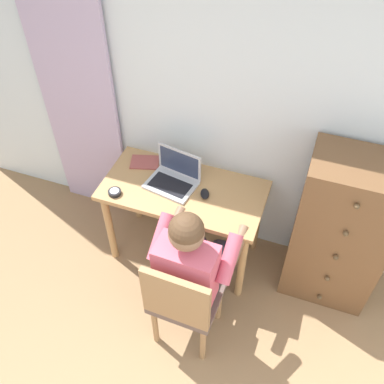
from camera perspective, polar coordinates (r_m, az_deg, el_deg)
wall_back at (r=2.90m, az=6.28°, el=11.18°), size 4.80×0.05×2.50m
curtain_panel at (r=3.35m, az=-14.88°, el=12.31°), size 0.61×0.03×2.23m
desk at (r=3.12m, az=-1.11°, el=-1.08°), size 1.15×0.58×0.73m
dresser at (r=3.09m, az=18.89°, el=-4.94°), size 0.60×0.46×1.22m
chair at (r=2.77m, az=-1.17°, el=-14.02°), size 0.43×0.41×0.88m
person_seated at (r=2.71m, az=0.25°, el=-8.96°), size 0.54×0.59×1.20m
laptop at (r=3.05m, az=-2.41°, el=1.98°), size 0.38×0.30×0.24m
computer_mouse at (r=2.98m, az=1.70°, el=-0.24°), size 0.09×0.12×0.03m
desk_clock at (r=3.04m, az=-10.15°, el=-0.03°), size 0.09×0.09×0.03m
notebook_pad at (r=3.24m, az=-6.21°, el=3.93°), size 0.24×0.20×0.01m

